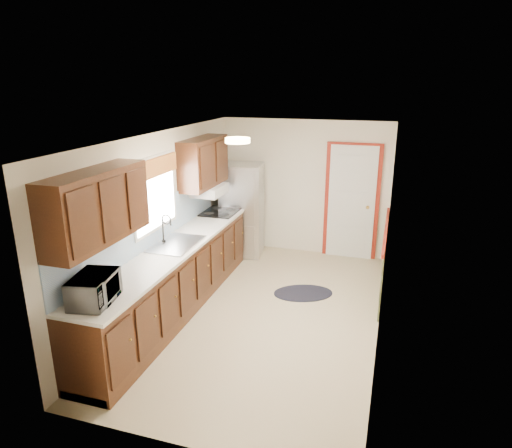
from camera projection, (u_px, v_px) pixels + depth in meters
The scene contains 8 objects.
room_shell at pixel (266, 230), 5.89m from camera, with size 3.20×5.20×2.52m.
kitchen_run at pixel (171, 255), 6.09m from camera, with size 0.63×4.00×2.20m.
back_wall_trim at pixel (358, 213), 7.71m from camera, with size 1.12×2.30×2.08m.
ceiling_fixture at pixel (238, 140), 5.43m from camera, with size 0.30×0.30×0.06m, color #FFD88C.
microwave at pixel (94, 286), 4.47m from camera, with size 0.53×0.29×0.36m, color white.
refrigerator at pixel (243, 210), 8.15m from camera, with size 0.77×0.74×1.65m.
rug at pixel (303, 293), 6.81m from camera, with size 0.88×0.57×0.01m, color black.
cooktop at pixel (220, 212), 7.57m from camera, with size 0.54×0.65×0.02m, color black.
Camera 1 is at (1.53, -5.37, 3.06)m, focal length 32.00 mm.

